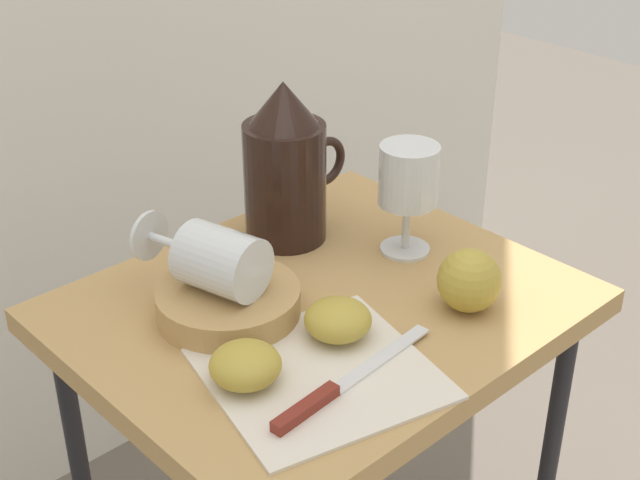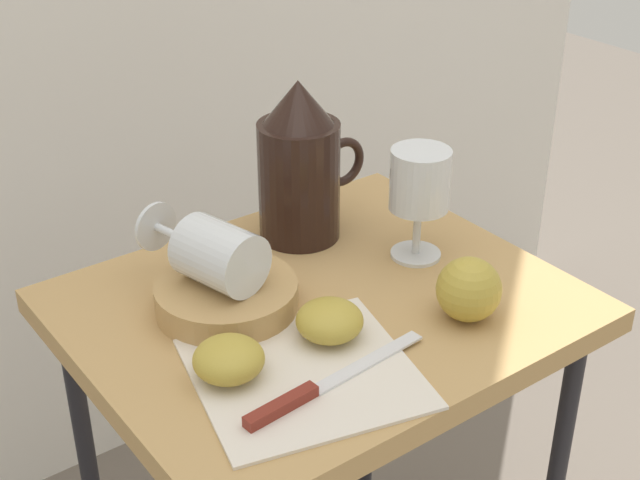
# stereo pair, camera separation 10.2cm
# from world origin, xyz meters

# --- Properties ---
(table) EXTENTS (0.56, 0.47, 0.67)m
(table) POSITION_xyz_m (0.00, 0.00, 0.60)
(table) COLOR tan
(table) RESTS_ON ground_plane
(linen_napkin) EXTENTS (0.27, 0.26, 0.00)m
(linen_napkin) POSITION_xyz_m (-0.10, -0.10, 0.67)
(linen_napkin) COLOR silver
(linen_napkin) RESTS_ON table
(basket_tray) EXTENTS (0.16, 0.16, 0.03)m
(basket_tray) POSITION_xyz_m (-0.10, 0.05, 0.69)
(basket_tray) COLOR tan
(basket_tray) RESTS_ON table
(pitcher) EXTENTS (0.16, 0.11, 0.21)m
(pitcher) POSITION_xyz_m (0.07, 0.14, 0.75)
(pitcher) COLOR black
(pitcher) RESTS_ON table
(wine_glass_upright) EXTENTS (0.07, 0.07, 0.15)m
(wine_glass_upright) POSITION_xyz_m (0.16, 0.01, 0.77)
(wine_glass_upright) COLOR silver
(wine_glass_upright) RESTS_ON table
(wine_glass_tipped_near) EXTENTS (0.10, 0.17, 0.07)m
(wine_glass_tipped_near) POSITION_xyz_m (-0.10, 0.05, 0.74)
(wine_glass_tipped_near) COLOR silver
(wine_glass_tipped_near) RESTS_ON basket_tray
(apple_half_left) EXTENTS (0.07, 0.07, 0.04)m
(apple_half_left) POSITION_xyz_m (-0.16, -0.07, 0.69)
(apple_half_left) COLOR #B29938
(apple_half_left) RESTS_ON linen_napkin
(apple_half_right) EXTENTS (0.07, 0.07, 0.04)m
(apple_half_right) POSITION_xyz_m (-0.04, -0.07, 0.69)
(apple_half_right) COLOR #B29938
(apple_half_right) RESTS_ON linen_napkin
(apple_whole) EXTENTS (0.07, 0.07, 0.07)m
(apple_whole) POSITION_xyz_m (0.11, -0.13, 0.71)
(apple_whole) COLOR #B29938
(apple_whole) RESTS_ON table
(knife) EXTENTS (0.23, 0.04, 0.01)m
(knife) POSITION_xyz_m (-0.11, -0.14, 0.68)
(knife) COLOR silver
(knife) RESTS_ON linen_napkin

